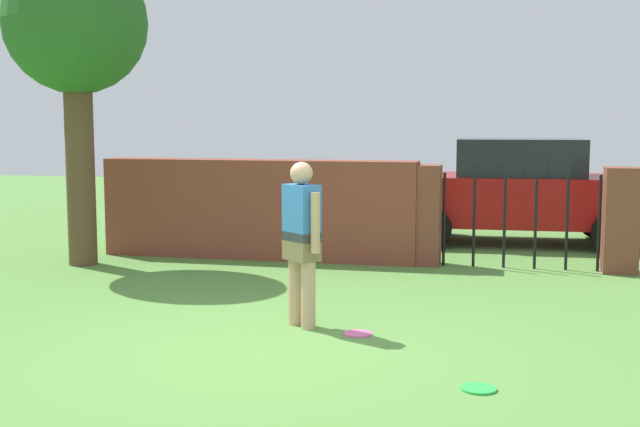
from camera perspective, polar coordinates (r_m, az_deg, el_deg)
ground_plane at (r=7.32m, az=-3.97°, el=-9.48°), size 40.00×40.00×0.00m
brick_wall at (r=11.98m, az=-4.33°, el=0.31°), size 4.67×0.50×1.45m
tree at (r=11.87m, az=-16.69°, el=12.18°), size 1.95×1.95×4.33m
person at (r=7.93m, az=-1.29°, el=-1.59°), size 0.43×0.40×1.62m
fence_gate at (r=11.44m, az=13.80°, el=-0.28°), size 3.03×0.44×1.40m
car at (r=13.77m, az=13.70°, el=1.53°), size 4.27×2.05×1.72m
frisbee_pink at (r=7.80m, az=2.66°, el=-8.38°), size 0.27×0.27×0.02m
frisbee_green at (r=6.39m, az=11.02°, el=-11.92°), size 0.27×0.27×0.02m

